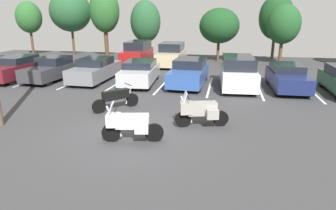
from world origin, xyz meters
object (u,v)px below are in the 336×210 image
object	(u,v)px
car_charcoal	(52,69)
car_grey	(95,70)
car_blue	(189,72)
car_far_champagne	(171,55)
car_silver	(140,72)
car_far_red	(137,53)
motorcycle_touring	(130,124)
motorcycle_third	(200,110)
car_white	(238,72)
motorcycle_second	(116,98)
car_maroon	(17,68)
car_navy	(287,77)

from	to	relation	value
car_charcoal	car_grey	size ratio (longest dim) A/B	0.95
car_blue	car_far_champagne	bearing A→B (deg)	109.57
car_silver	car_far_red	bearing A→B (deg)	108.22
motorcycle_touring	car_blue	bearing A→B (deg)	84.24
car_charcoal	car_far_red	bearing A→B (deg)	60.90
motorcycle_third	car_far_red	xyz separation A→B (m)	(-6.52, 13.26, 0.34)
motorcycle_third	car_charcoal	xyz separation A→B (m)	(-10.29, 6.49, 0.07)
car_grey	car_white	bearing A→B (deg)	-0.71
motorcycle_third	car_silver	xyz separation A→B (m)	(-4.32, 6.59, 0.07)
car_white	car_far_champagne	world-z (taller)	car_far_champagne
motorcycle_second	car_maroon	world-z (taller)	car_maroon
motorcycle_touring	car_far_champagne	size ratio (longest dim) A/B	0.46
motorcycle_second	car_charcoal	bearing A→B (deg)	141.36
motorcycle_touring	car_silver	size ratio (longest dim) A/B	0.47
car_white	car_maroon	bearing A→B (deg)	-178.59
motorcycle_third	car_charcoal	world-z (taller)	car_charcoal
motorcycle_second	car_far_red	distance (m)	12.17
car_silver	car_maroon	bearing A→B (deg)	-178.48
car_maroon	car_far_champagne	world-z (taller)	car_far_champagne
motorcycle_second	car_silver	distance (m)	5.22
car_grey	car_maroon	bearing A→B (deg)	-175.06
motorcycle_touring	car_far_red	distance (m)	15.73
motorcycle_second	car_far_red	world-z (taller)	car_far_red
car_grey	car_blue	bearing A→B (deg)	0.60
car_white	car_far_champagne	xyz separation A→B (m)	(-5.22, 6.79, 0.00)
car_grey	car_charcoal	bearing A→B (deg)	-173.20
motorcycle_touring	car_navy	bearing A→B (deg)	53.17
motorcycle_third	motorcycle_second	bearing A→B (deg)	160.47
car_charcoal	car_far_red	world-z (taller)	car_far_red
motorcycle_third	car_white	xyz separation A→B (m)	(1.57, 6.72, 0.26)
car_charcoal	car_far_red	distance (m)	7.76
motorcycle_touring	motorcycle_second	size ratio (longest dim) A/B	1.15
car_navy	car_far_champagne	world-z (taller)	car_far_champagne
car_blue	car_grey	bearing A→B (deg)	-179.40
motorcycle_touring	motorcycle_third	bearing A→B (deg)	40.35
car_charcoal	car_far_champagne	distance (m)	9.66
motorcycle_touring	car_blue	size ratio (longest dim) A/B	0.45
car_silver	car_navy	bearing A→B (deg)	1.94
car_blue	car_white	bearing A→B (deg)	-3.51
car_far_red	car_blue	bearing A→B (deg)	-50.66
car_grey	car_navy	bearing A→B (deg)	0.27
car_maroon	car_navy	bearing A→B (deg)	1.74
car_far_red	motorcycle_second	bearing A→B (deg)	-77.60
motorcycle_touring	car_maroon	xyz separation A→B (m)	(-10.61, 8.21, 0.11)
car_navy	car_grey	bearing A→B (deg)	-179.73
car_silver	car_far_red	size ratio (longest dim) A/B	0.94
motorcycle_third	car_grey	bearing A→B (deg)	137.33
car_far_red	motorcycle_third	bearing A→B (deg)	-63.83
car_maroon	car_far_red	bearing A→B (deg)	47.73
motorcycle_third	car_blue	xyz separation A→B (m)	(-1.30, 6.89, 0.11)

